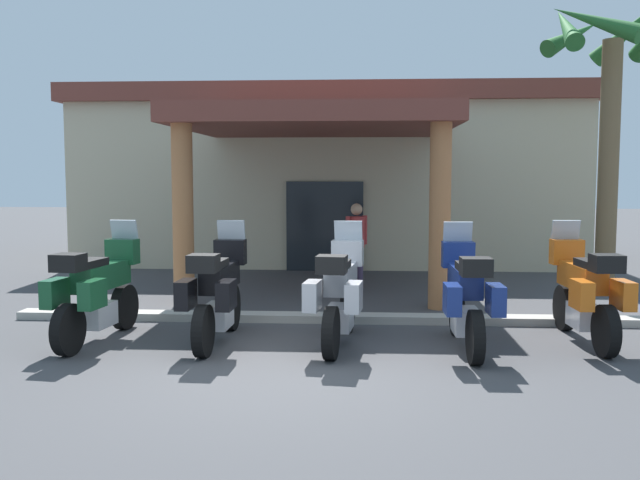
% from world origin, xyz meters
% --- Properties ---
extents(ground_plane, '(80.00, 80.00, 0.00)m').
position_xyz_m(ground_plane, '(0.00, 0.00, 0.00)').
color(ground_plane, '#424244').
extents(motel_building, '(12.87, 11.17, 4.42)m').
position_xyz_m(motel_building, '(-0.01, 11.44, 2.26)').
color(motel_building, beige).
rests_on(motel_building, ground_plane).
extents(motorcycle_green, '(0.77, 2.21, 1.61)m').
position_xyz_m(motorcycle_green, '(-2.67, 1.31, 0.70)').
color(motorcycle_green, black).
rests_on(motorcycle_green, ground_plane).
extents(motorcycle_black, '(0.72, 2.21, 1.61)m').
position_xyz_m(motorcycle_black, '(-1.03, 1.35, 0.70)').
color(motorcycle_black, black).
rests_on(motorcycle_black, ground_plane).
extents(motorcycle_silver, '(0.75, 2.21, 1.61)m').
position_xyz_m(motorcycle_silver, '(0.61, 1.33, 0.70)').
color(motorcycle_silver, black).
rests_on(motorcycle_silver, ground_plane).
extents(motorcycle_blue, '(0.71, 2.21, 1.61)m').
position_xyz_m(motorcycle_blue, '(2.25, 1.22, 0.70)').
color(motorcycle_blue, black).
rests_on(motorcycle_blue, ground_plane).
extents(motorcycle_orange, '(0.72, 2.21, 1.61)m').
position_xyz_m(motorcycle_orange, '(3.89, 1.66, 0.70)').
color(motorcycle_orange, black).
rests_on(motorcycle_orange, ground_plane).
extents(pedestrian, '(0.42, 0.39, 1.70)m').
position_xyz_m(pedestrian, '(0.78, 5.87, 0.99)').
color(pedestrian, '#3F334C').
rests_on(pedestrian, ground_plane).
extents(palm_tree_near_portico, '(2.67, 2.78, 5.87)m').
position_xyz_m(palm_tree_near_portico, '(5.69, 6.34, 4.19)').
color(palm_tree_near_portico, brown).
rests_on(palm_tree_near_portico, ground_plane).
extents(curb_strip, '(10.20, 0.36, 0.12)m').
position_xyz_m(curb_strip, '(0.61, 2.82, 0.06)').
color(curb_strip, '#ADA89E').
rests_on(curb_strip, ground_plane).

